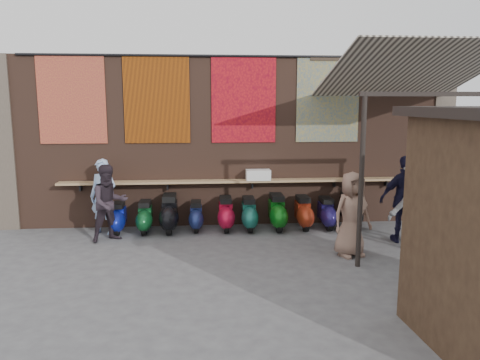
{
  "coord_description": "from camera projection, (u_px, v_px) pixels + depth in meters",
  "views": [
    {
      "loc": [
        -0.7,
        -8.5,
        2.95
      ],
      "look_at": [
        0.11,
        1.2,
        1.31
      ],
      "focal_mm": 35.0,
      "sensor_mm": 36.0,
      "label": 1
    }
  ],
  "objects": [
    {
      "name": "ground",
      "position": [
        240.0,
        258.0,
        8.9
      ],
      "size": [
        70.0,
        70.0,
        0.0
      ],
      "primitive_type": "plane",
      "color": "#474749",
      "rests_on": "ground"
    },
    {
      "name": "brick_wall",
      "position": [
        230.0,
        142.0,
        11.22
      ],
      "size": [
        10.0,
        0.4,
        4.0
      ],
      "primitive_type": "cube",
      "color": "brown",
      "rests_on": "ground"
    },
    {
      "name": "pier_left",
      "position": [
        6.0,
        143.0,
        10.8
      ],
      "size": [
        0.5,
        0.5,
        4.0
      ],
      "primitive_type": "cube",
      "color": "#4C4238",
      "rests_on": "ground"
    },
    {
      "name": "pier_right",
      "position": [
        438.0,
        140.0,
        11.65
      ],
      "size": [
        0.5,
        0.5,
        4.0
      ],
      "primitive_type": "cube",
      "color": "#4C4238",
      "rests_on": "ground"
    },
    {
      "name": "eating_counter",
      "position": [
        231.0,
        181.0,
        11.01
      ],
      "size": [
        8.0,
        0.32,
        0.05
      ],
      "primitive_type": "cube",
      "color": "#9E7A51",
      "rests_on": "brick_wall"
    },
    {
      "name": "shelf_box",
      "position": [
        258.0,
        175.0,
        11.01
      ],
      "size": [
        0.57,
        0.31,
        0.24
      ],
      "primitive_type": "cube",
      "color": "white",
      "rests_on": "eating_counter"
    },
    {
      "name": "tapestry_redgold",
      "position": [
        72.0,
        99.0,
        10.55
      ],
      "size": [
        1.5,
        0.02,
        2.0
      ],
      "primitive_type": "cube",
      "color": "maroon",
      "rests_on": "brick_wall"
    },
    {
      "name": "tapestry_sun",
      "position": [
        157.0,
        99.0,
        10.7
      ],
      "size": [
        1.5,
        0.02,
        2.0
      ],
      "primitive_type": "cube",
      "color": "#C8540B",
      "rests_on": "brick_wall"
    },
    {
      "name": "tapestry_orange",
      "position": [
        244.0,
        99.0,
        10.87
      ],
      "size": [
        1.5,
        0.02,
        2.0
      ],
      "primitive_type": "cube",
      "color": "red",
      "rests_on": "brick_wall"
    },
    {
      "name": "tapestry_multi",
      "position": [
        328.0,
        99.0,
        11.03
      ],
      "size": [
        1.5,
        0.02,
        2.0
      ],
      "primitive_type": "cube",
      "color": "#25528A",
      "rests_on": "brick_wall"
    },
    {
      "name": "hang_rail",
      "position": [
        231.0,
        56.0,
        10.67
      ],
      "size": [
        9.5,
        0.06,
        0.06
      ],
      "primitive_type": "cylinder",
      "rotation": [
        0.0,
        1.57,
        0.0
      ],
      "color": "black",
      "rests_on": "brick_wall"
    },
    {
      "name": "scooter_stool_0",
      "position": [
        118.0,
        218.0,
        10.58
      ],
      "size": [
        0.33,
        0.73,
        0.69
      ],
      "primitive_type": null,
      "color": "navy",
      "rests_on": "ground"
    },
    {
      "name": "scooter_stool_1",
      "position": [
        145.0,
        217.0,
        10.61
      ],
      "size": [
        0.34,
        0.76,
        0.72
      ],
      "primitive_type": null,
      "color": "#0D451F",
      "rests_on": "ground"
    },
    {
      "name": "scooter_stool_2",
      "position": [
        170.0,
        214.0,
        10.66
      ],
      "size": [
        0.4,
        0.89,
        0.85
      ],
      "primitive_type": null,
      "color": "black",
      "rests_on": "ground"
    },
    {
      "name": "scooter_stool_3",
      "position": [
        196.0,
        216.0,
        10.79
      ],
      "size": [
        0.32,
        0.71,
        0.67
      ],
      "primitive_type": null,
      "color": "navy",
      "rests_on": "ground"
    },
    {
      "name": "scooter_stool_4",
      "position": [
        226.0,
        214.0,
        10.81
      ],
      "size": [
        0.36,
        0.81,
        0.77
      ],
      "primitive_type": null,
      "color": "#B50D2E",
      "rests_on": "ground"
    },
    {
      "name": "scooter_stool_5",
      "position": [
        249.0,
        214.0,
        10.82
      ],
      "size": [
        0.36,
        0.79,
        0.75
      ],
      "primitive_type": null,
      "color": "#165A4F",
      "rests_on": "ground"
    },
    {
      "name": "scooter_stool_6",
      "position": [
        277.0,
        212.0,
        10.86
      ],
      "size": [
        0.39,
        0.86,
        0.82
      ],
      "primitive_type": null,
      "color": "#0C5A12",
      "rests_on": "ground"
    },
    {
      "name": "scooter_stool_7",
      "position": [
        303.0,
        213.0,
        10.93
      ],
      "size": [
        0.36,
        0.8,
        0.76
      ],
      "primitive_type": null,
      "color": "maroon",
      "rests_on": "ground"
    },
    {
      "name": "scooter_stool_8",
      "position": [
        327.0,
        213.0,
        10.96
      ],
      "size": [
        0.34,
        0.76,
        0.73
      ],
      "primitive_type": null,
      "color": "#1B144B",
      "rests_on": "ground"
    },
    {
      "name": "scooter_stool_9",
      "position": [
        350.0,
        210.0,
        11.03
      ],
      "size": [
        0.39,
        0.87,
        0.82
      ],
      "primitive_type": null,
      "color": "black",
      "rests_on": "ground"
    },
    {
      "name": "diner_left",
      "position": [
        103.0,
        196.0,
        10.49
      ],
      "size": [
        0.71,
        0.56,
        1.7
      ],
      "primitive_type": "imported",
      "rotation": [
        0.0,
        0.0,
        -0.29
      ],
      "color": "#9EBBE6",
      "rests_on": "ground"
    },
    {
      "name": "diner_right",
      "position": [
        109.0,
        203.0,
        9.92
      ],
      "size": [
        1.01,
        0.94,
        1.65
      ],
      "primitive_type": "imported",
      "rotation": [
        0.0,
        0.0,
        0.53
      ],
      "color": "#2B212A",
      "rests_on": "ground"
    },
    {
      "name": "shopper_navy",
      "position": [
        405.0,
        199.0,
        9.82
      ],
      "size": [
        1.1,
        0.49,
        1.85
      ],
      "primitive_type": "imported",
      "rotation": [
        0.0,
        0.0,
        3.11
      ],
      "color": "black",
      "rests_on": "ground"
    },
    {
      "name": "shopper_grey",
      "position": [
        419.0,
        204.0,
        9.33
      ],
      "size": [
        1.22,
        0.71,
        1.87
      ],
      "primitive_type": "imported",
      "rotation": [
        0.0,
        0.0,
        3.15
      ],
      "color": "slate",
      "rests_on": "ground"
    },
    {
      "name": "shopper_tan",
      "position": [
        352.0,
        214.0,
        8.94
      ],
      "size": [
        0.92,
        0.74,
        1.64
      ],
      "primitive_type": "imported",
      "rotation": [
        0.0,
        0.0,
        0.31
      ],
      "color": "#836353",
      "rests_on": "ground"
    },
    {
      "name": "awning_canvas",
      "position": [
        408.0,
        72.0,
        9.48
      ],
      "size": [
        3.2,
        3.28,
        0.97
      ],
      "primitive_type": "cube",
      "rotation": [
        -0.28,
        0.0,
        0.0
      ],
      "color": "beige",
      "rests_on": "brick_wall"
    },
    {
      "name": "awning_ledger",
      "position": [
        379.0,
        59.0,
        10.98
      ],
      "size": [
        3.3,
        0.08,
        0.12
      ],
      "primitive_type": "cube",
      "color": "#33261C",
      "rests_on": "brick_wall"
    },
    {
      "name": "awning_header",
      "position": [
        444.0,
        94.0,
        8.09
      ],
      "size": [
        3.0,
        0.08,
        0.08
      ],
      "primitive_type": "cube",
      "color": "black",
      "rests_on": "awning_post_left"
    },
    {
      "name": "awning_post_left",
      "position": [
        361.0,
        182.0,
        8.23
      ],
      "size": [
        0.09,
        0.09,
        3.1
      ],
      "primitive_type": "cylinder",
      "color": "black",
      "rests_on": "ground"
    }
  ]
}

